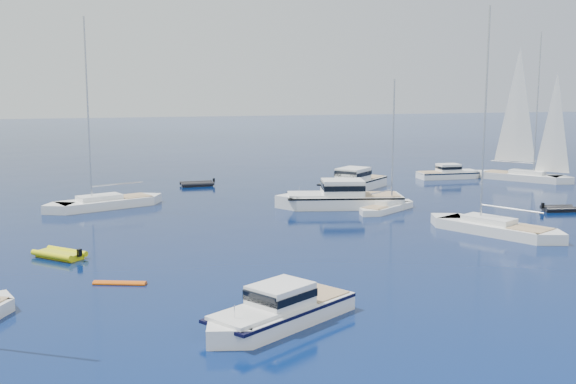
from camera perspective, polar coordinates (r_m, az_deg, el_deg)
name	(u,v)px	position (r m, az deg, el deg)	size (l,w,h in m)	color
ground	(411,304)	(33.69, 10.20, -9.22)	(400.00, 400.00, 0.00)	navy
motor_cruiser_left	(278,324)	(30.60, -0.85, -10.97)	(2.66, 8.69, 2.28)	silver
motor_cruiser_centre	(340,207)	(58.94, 4.34, -1.28)	(3.57, 11.67, 3.06)	white
motor_cruiser_far_r	(449,178)	(79.26, 13.32, 1.13)	(2.44, 7.96, 2.09)	white
motor_cruiser_distant	(352,190)	(68.71, 5.35, 0.16)	(3.30, 10.80, 2.83)	white
sailboat_mid_r	(494,233)	(50.70, 16.82, -3.32)	(2.91, 11.17, 16.42)	white
sailboat_mid_l	(105,208)	(60.67, -15.03, -1.27)	(2.93, 11.26, 16.56)	white
sailboat_centre	(387,211)	(57.84, 8.24, -1.54)	(2.00, 7.70, 11.32)	white
sailboat_sails_r	(523,180)	(79.81, 18.99, 0.93)	(2.94, 11.32, 16.64)	white
tender_yellow	(60,258)	(44.03, -18.51, -5.23)	(1.88, 3.39, 0.95)	#D6D50C
tender_grey_near	(559,211)	(61.29, 21.69, -1.50)	(1.67, 2.92, 0.95)	black
tender_grey_far	(197,186)	(71.80, -7.61, 0.50)	(1.97, 3.58, 0.95)	black
kayak_orange	(120,284)	(37.48, -13.85, -7.47)	(0.56, 2.80, 0.30)	#CD4E09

